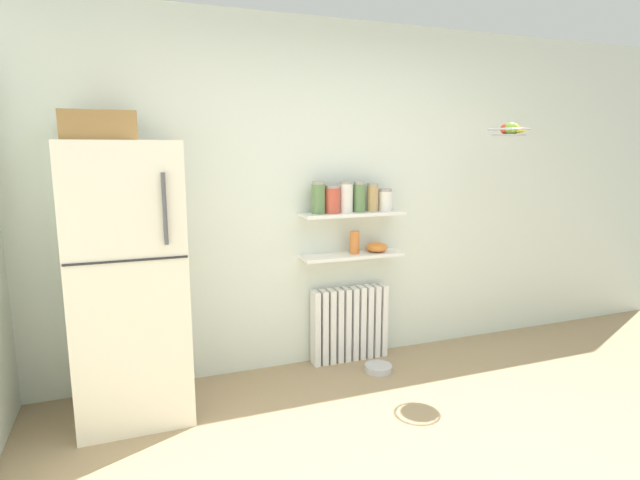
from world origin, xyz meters
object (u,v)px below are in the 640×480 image
at_px(storage_jar_2, 346,197).
at_px(shelf_bowl, 377,247).
at_px(refrigerator, 128,276).
at_px(storage_jar_4, 372,197).
at_px(radiator, 350,324).
at_px(storage_jar_3, 359,197).
at_px(hanging_fruit_basket, 510,130).
at_px(storage_jar_1, 332,200).
at_px(pet_food_bowl, 378,368).
at_px(storage_jar_5, 385,200).
at_px(storage_jar_0, 318,198).
at_px(vase, 355,243).

height_order(storage_jar_2, shelf_bowl, storage_jar_2).
bearing_deg(refrigerator, storage_jar_2, 8.22).
bearing_deg(storage_jar_4, radiator, 169.75).
bearing_deg(radiator, storage_jar_3, -28.49).
xyz_separation_m(shelf_bowl, hanging_fruit_basket, (0.84, -0.45, 0.89)).
bearing_deg(refrigerator, radiator, 8.98).
relative_size(storage_jar_1, storage_jar_2, 0.88).
bearing_deg(pet_food_bowl, radiator, 111.16).
distance_m(storage_jar_2, hanging_fruit_basket, 1.29).
height_order(storage_jar_3, storage_jar_4, storage_jar_3).
relative_size(storage_jar_2, storage_jar_5, 1.38).
height_order(storage_jar_0, storage_jar_3, storage_jar_0).
bearing_deg(radiator, storage_jar_1, -169.75).
bearing_deg(vase, storage_jar_3, -0.00).
relative_size(radiator, storage_jar_3, 2.73).
bearing_deg(storage_jar_1, storage_jar_3, 0.00).
bearing_deg(storage_jar_0, hanging_fruit_basket, -18.67).
xyz_separation_m(storage_jar_1, storage_jar_4, (0.33, 0.00, 0.00)).
distance_m(storage_jar_2, storage_jar_4, 0.22).
bearing_deg(radiator, pet_food_bowl, -68.84).
bearing_deg(storage_jar_0, refrigerator, -170.45).
bearing_deg(storage_jar_3, storage_jar_5, 0.00).
relative_size(vase, shelf_bowl, 1.03).
relative_size(storage_jar_3, storage_jar_5, 1.34).
relative_size(radiator, storage_jar_2, 2.66).
bearing_deg(storage_jar_4, storage_jar_3, -180.00).
relative_size(shelf_bowl, hanging_fruit_basket, 0.57).
bearing_deg(shelf_bowl, storage_jar_4, 180.00).
xyz_separation_m(storage_jar_0, storage_jar_4, (0.44, 0.00, -0.01)).
bearing_deg(storage_jar_0, storage_jar_4, 0.00).
height_order(storage_jar_2, hanging_fruit_basket, hanging_fruit_basket).
xyz_separation_m(storage_jar_3, shelf_bowl, (0.16, 0.00, -0.40)).
height_order(refrigerator, storage_jar_5, refrigerator).
xyz_separation_m(refrigerator, pet_food_bowl, (1.73, -0.03, -0.87)).
bearing_deg(pet_food_bowl, storage_jar_5, 57.59).
distance_m(refrigerator, shelf_bowl, 1.84).
bearing_deg(hanging_fruit_basket, storage_jar_5, 149.87).
bearing_deg(radiator, storage_jar_2, -151.51).
relative_size(vase, hanging_fruit_basket, 0.59).
bearing_deg(storage_jar_2, shelf_bowl, -0.00).
distance_m(storage_jar_0, storage_jar_4, 0.44).
height_order(storage_jar_1, storage_jar_3, storage_jar_3).
bearing_deg(storage_jar_0, storage_jar_3, -0.00).
distance_m(storage_jar_2, shelf_bowl, 0.48).
bearing_deg(storage_jar_1, storage_jar_0, 180.00).
bearing_deg(storage_jar_2, pet_food_bowl, -57.17).
height_order(refrigerator, shelf_bowl, refrigerator).
relative_size(storage_jar_1, shelf_bowl, 1.22).
height_order(storage_jar_1, shelf_bowl, storage_jar_1).
relative_size(shelf_bowl, pet_food_bowl, 0.81).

